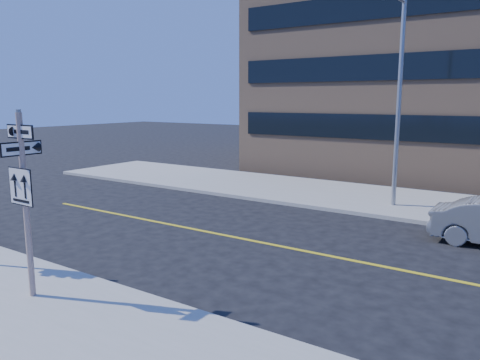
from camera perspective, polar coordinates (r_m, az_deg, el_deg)
The scene contains 4 objects.
ground at distance 12.99m, azimuth -14.39°, elevation -10.37°, with size 120.00×120.00×0.00m, color black.
sign_pole at distance 10.92m, azimuth -24.80°, elevation -1.54°, with size 0.92×0.92×4.06m.
streetlight_a at distance 19.49m, azimuth 18.69°, elevation 10.31°, with size 0.55×2.25×8.00m.
building_brick at distance 34.11m, azimuth 22.38°, elevation 16.83°, with size 18.00×18.00×18.00m, color tan.
Camera 1 is at (9.22, -8.02, 4.41)m, focal length 35.00 mm.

